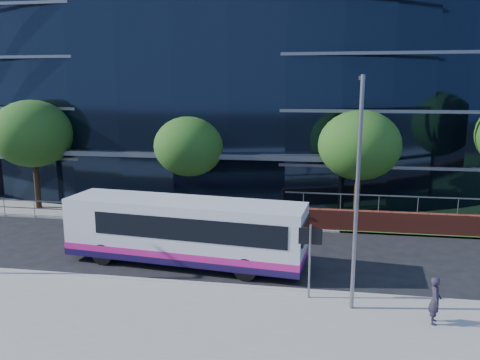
% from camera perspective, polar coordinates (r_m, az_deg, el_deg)
% --- Properties ---
extents(ground, '(200.00, 200.00, 0.00)m').
position_cam_1_polar(ground, '(19.98, -4.85, -11.61)').
color(ground, black).
rests_on(ground, ground).
extents(pavement_near, '(80.00, 8.00, 0.15)m').
position_cam_1_polar(pavement_near, '(15.65, -9.55, -18.31)').
color(pavement_near, gray).
rests_on(pavement_near, ground).
extents(kerb, '(80.00, 0.25, 0.16)m').
position_cam_1_polar(kerb, '(19.06, -5.60, -12.53)').
color(kerb, gray).
rests_on(kerb, ground).
extents(yellow_line_outer, '(80.00, 0.08, 0.01)m').
position_cam_1_polar(yellow_line_outer, '(19.27, -5.44, -12.50)').
color(yellow_line_outer, gold).
rests_on(yellow_line_outer, ground).
extents(yellow_line_inner, '(80.00, 0.08, 0.01)m').
position_cam_1_polar(yellow_line_inner, '(19.40, -5.33, -12.32)').
color(yellow_line_inner, gold).
rests_on(yellow_line_inner, ground).
extents(far_forecourt, '(50.00, 8.00, 0.10)m').
position_cam_1_polar(far_forecourt, '(31.67, -10.56, -2.99)').
color(far_forecourt, gray).
rests_on(far_forecourt, ground).
extents(glass_office, '(44.00, 23.10, 16.00)m').
position_cam_1_polar(glass_office, '(39.62, -3.29, 11.63)').
color(glass_office, black).
rests_on(glass_office, ground).
extents(guard_railings, '(24.00, 0.05, 1.10)m').
position_cam_1_polar(guard_railings, '(28.69, -17.08, -3.21)').
color(guard_railings, slate).
rests_on(guard_railings, ground).
extents(street_sign, '(0.85, 0.09, 2.80)m').
position_cam_1_polar(street_sign, '(17.18, 8.54, -7.91)').
color(street_sign, slate).
rests_on(street_sign, pavement_near).
extents(tree_far_a, '(4.95, 4.95, 6.98)m').
position_cam_1_polar(tree_far_a, '(32.22, -23.95, 5.17)').
color(tree_far_a, black).
rests_on(tree_far_a, ground).
extents(tree_far_b, '(4.29, 4.29, 6.05)m').
position_cam_1_polar(tree_far_b, '(28.58, -6.19, 4.09)').
color(tree_far_b, black).
rests_on(tree_far_b, ground).
extents(tree_far_c, '(4.62, 4.62, 6.51)m').
position_cam_1_polar(tree_far_c, '(27.12, 14.36, 4.11)').
color(tree_far_c, black).
rests_on(tree_far_c, ground).
extents(streetlight_east, '(0.15, 0.77, 8.00)m').
position_cam_1_polar(streetlight_east, '(16.06, 14.10, -0.99)').
color(streetlight_east, slate).
rests_on(streetlight_east, pavement_near).
extents(city_bus, '(10.89, 3.60, 2.89)m').
position_cam_1_polar(city_bus, '(20.85, -6.55, -6.16)').
color(city_bus, silver).
rests_on(city_bus, ground).
extents(pedestrian, '(0.46, 0.62, 1.58)m').
position_cam_1_polar(pedestrian, '(16.94, 22.69, -13.39)').
color(pedestrian, '#241F2E').
rests_on(pedestrian, pavement_near).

